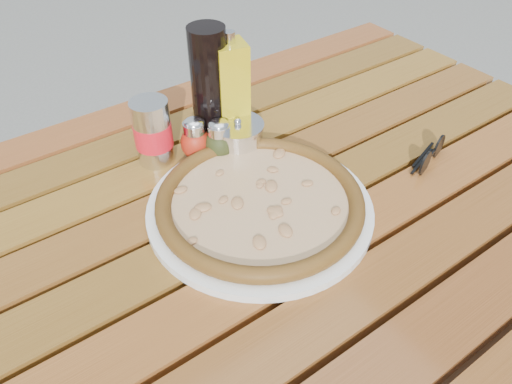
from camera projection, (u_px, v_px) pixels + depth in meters
table at (263, 245)px, 0.85m from camera, size 1.40×0.90×0.75m
plate at (260, 209)px, 0.80m from camera, size 0.43×0.43×0.01m
pizza at (260, 201)px, 0.79m from camera, size 0.44×0.44×0.03m
pepper_shaker at (195, 139)px, 0.89m from camera, size 0.07×0.07×0.08m
oregano_shaker at (220, 141)px, 0.89m from camera, size 0.06×0.06×0.08m
dark_bottle at (210, 87)px, 0.89m from camera, size 0.08×0.08×0.22m
soda_can at (153, 133)px, 0.87m from camera, size 0.08×0.08×0.12m
olive_oil_cruet at (231, 92)px, 0.90m from camera, size 0.07×0.07×0.21m
parmesan_tin at (238, 137)px, 0.91m from camera, size 0.11×0.11×0.07m
sunglasses at (430, 155)px, 0.89m from camera, size 0.11×0.05×0.04m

